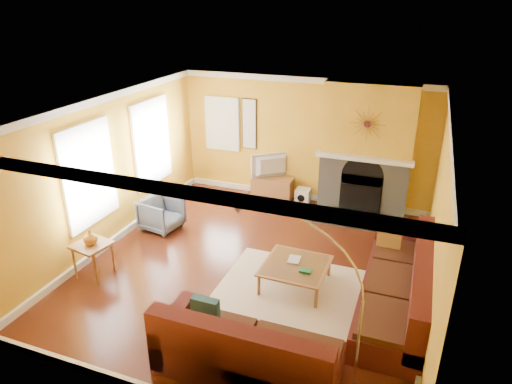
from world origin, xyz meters
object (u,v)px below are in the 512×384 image
at_px(media_console, 273,188).
at_px(armchair, 162,214).
at_px(coffee_table, 295,275).
at_px(arc_lamp, 302,307).
at_px(side_table, 94,259).
at_px(sectional_sofa, 313,284).

height_order(media_console, armchair, armchair).
xyz_separation_m(coffee_table, arc_lamp, (0.61, -1.94, 0.95)).
distance_m(coffee_table, side_table, 3.27).
distance_m(media_console, side_table, 4.29).
distance_m(sectional_sofa, side_table, 3.58).
xyz_separation_m(armchair, side_table, (-0.18, -1.79, -0.03)).
bearing_deg(arc_lamp, media_console, 111.96).
relative_size(coffee_table, armchair, 1.40).
height_order(media_console, arc_lamp, arc_lamp).
bearing_deg(armchair, sectional_sofa, -104.39).
relative_size(armchair, arc_lamp, 0.31).
bearing_deg(armchair, arc_lamp, -120.30).
height_order(coffee_table, media_console, media_console).
relative_size(armchair, side_table, 1.23).
xyz_separation_m(sectional_sofa, armchair, (-3.37, 1.43, -0.13)).
bearing_deg(sectional_sofa, side_table, -174.16).
distance_m(sectional_sofa, media_console, 4.00).
bearing_deg(coffee_table, armchair, 162.48).
bearing_deg(sectional_sofa, armchair, 157.10).
height_order(coffee_table, arc_lamp, arc_lamp).
xyz_separation_m(coffee_table, armchair, (-2.97, 0.94, 0.13)).
distance_m(coffee_table, armchair, 3.12).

